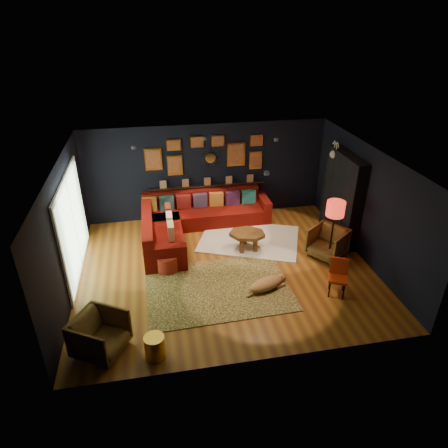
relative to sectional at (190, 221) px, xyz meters
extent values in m
plane|color=#975E1C|center=(0.61, -1.81, -0.32)|extent=(6.50, 6.50, 0.00)
plane|color=black|center=(0.61, 0.94, 0.98)|extent=(6.50, 0.00, 6.50)
plane|color=black|center=(0.61, -4.56, 0.98)|extent=(6.50, 0.00, 6.50)
plane|color=black|center=(-2.64, -1.81, 0.98)|extent=(0.00, 5.50, 5.50)
plane|color=black|center=(3.86, -1.81, 0.98)|extent=(0.00, 5.50, 5.50)
plane|color=silver|center=(0.61, -1.81, 2.28)|extent=(6.50, 6.50, 0.00)
cube|color=maroon|center=(0.41, 0.44, -0.11)|extent=(3.20, 0.95, 0.42)
cube|color=maroon|center=(0.41, 0.80, 0.31)|extent=(3.20, 0.24, 0.46)
cube|color=maroon|center=(2.11, 0.44, 0.00)|extent=(0.22, 0.95, 0.64)
cube|color=maroon|center=(-0.71, -0.66, -0.11)|extent=(0.95, 2.20, 0.42)
cube|color=maroon|center=(-1.07, -0.66, 0.31)|extent=(0.24, 2.20, 0.46)
cube|color=maroon|center=(-0.71, -1.66, 0.00)|extent=(0.95, 0.22, 0.64)
cube|color=gold|center=(-0.99, 0.59, 0.30)|extent=(0.38, 0.14, 0.38)
cube|color=#295961|center=(-0.54, 0.59, 0.30)|extent=(0.38, 0.14, 0.38)
cube|color=maroon|center=(-0.09, 0.59, 0.30)|extent=(0.38, 0.14, 0.38)
cube|color=#3B3151|center=(0.36, 0.59, 0.30)|extent=(0.38, 0.14, 0.38)
cube|color=#BA7728|center=(0.81, 0.59, 0.30)|extent=(0.38, 0.14, 0.38)
cube|color=#48214D|center=(1.26, 0.59, 0.30)|extent=(0.38, 0.14, 0.38)
cube|color=#1B6F6C|center=(1.71, 0.59, 0.30)|extent=(0.38, 0.14, 0.38)
cube|color=maroon|center=(-0.53, 0.04, 0.30)|extent=(0.14, 0.38, 0.38)
cube|color=beige|center=(-0.53, -0.46, 0.30)|extent=(0.14, 0.38, 0.38)
cube|color=tan|center=(-0.53, -0.96, 0.30)|extent=(0.14, 0.38, 0.38)
cube|color=black|center=(0.61, 0.87, 0.60)|extent=(3.20, 0.12, 0.04)
cube|color=gold|center=(-0.79, 0.91, 1.43)|extent=(0.45, 0.03, 0.60)
cube|color=#A85B2F|center=(-0.79, 0.89, 1.43)|extent=(0.38, 0.01, 0.51)
cube|color=gold|center=(-0.24, 0.91, 1.23)|extent=(0.40, 0.03, 0.55)
cube|color=#A85B2F|center=(-0.24, 0.89, 1.23)|extent=(0.34, 0.01, 0.47)
cube|color=gold|center=(-0.24, 0.91, 1.78)|extent=(0.38, 0.03, 0.30)
cube|color=#A85B2F|center=(-0.24, 0.89, 1.78)|extent=(0.32, 0.01, 0.25)
cube|color=gold|center=(1.41, 0.91, 1.43)|extent=(0.50, 0.03, 0.65)
cube|color=#A85B2F|center=(1.41, 0.89, 1.43)|extent=(0.42, 0.01, 0.55)
cube|color=gold|center=(1.96, 0.91, 1.23)|extent=(0.35, 0.03, 0.50)
cube|color=#A85B2F|center=(1.96, 0.89, 1.23)|extent=(0.30, 0.01, 0.42)
cube|color=gold|center=(1.96, 0.91, 1.78)|extent=(0.35, 0.03, 0.30)
cube|color=#A85B2F|center=(1.96, 0.89, 1.78)|extent=(0.30, 0.01, 0.25)
cube|color=gold|center=(0.36, 0.91, 1.83)|extent=(0.35, 0.03, 0.30)
cube|color=#A85B2F|center=(0.36, 0.89, 1.83)|extent=(0.30, 0.01, 0.25)
cube|color=gold|center=(0.91, 0.91, 1.83)|extent=(0.35, 0.03, 0.30)
cube|color=#A85B2F|center=(0.91, 0.89, 1.83)|extent=(0.30, 0.01, 0.25)
cylinder|color=silver|center=(0.71, 0.91, 1.38)|extent=(0.28, 0.03, 0.28)
cone|color=gold|center=(0.93, 0.91, 1.38)|extent=(0.03, 0.16, 0.03)
cone|color=gold|center=(0.92, 0.91, 1.46)|extent=(0.04, 0.16, 0.04)
cone|color=gold|center=(0.87, 0.91, 1.53)|extent=(0.04, 0.16, 0.04)
cone|color=gold|center=(0.80, 0.91, 1.58)|extent=(0.04, 0.16, 0.04)
cone|color=gold|center=(0.71, 0.91, 1.60)|extent=(0.03, 0.16, 0.03)
cone|color=gold|center=(0.63, 0.91, 1.58)|extent=(0.04, 0.16, 0.04)
cone|color=gold|center=(0.56, 0.91, 1.53)|extent=(0.04, 0.16, 0.04)
cone|color=gold|center=(0.51, 0.91, 1.46)|extent=(0.04, 0.16, 0.04)
cone|color=gold|center=(0.49, 0.91, 1.38)|extent=(0.03, 0.16, 0.03)
cone|color=gold|center=(0.51, 0.91, 1.29)|extent=(0.04, 0.16, 0.04)
cone|color=gold|center=(0.56, 0.91, 1.22)|extent=(0.04, 0.16, 0.04)
cone|color=gold|center=(0.63, 0.91, 1.17)|extent=(0.04, 0.16, 0.04)
cone|color=gold|center=(0.71, 0.91, 1.16)|extent=(0.03, 0.16, 0.03)
cone|color=gold|center=(0.80, 0.91, 1.17)|extent=(0.04, 0.16, 0.04)
cone|color=gold|center=(0.87, 0.91, 1.22)|extent=(0.04, 0.16, 0.04)
cone|color=gold|center=(0.92, 0.91, 1.29)|extent=(0.04, 0.16, 0.04)
cube|color=black|center=(3.71, -0.91, 0.78)|extent=(0.30, 1.60, 2.20)
cube|color=black|center=(3.65, -0.91, 0.13)|extent=(0.20, 0.80, 0.90)
cone|color=white|center=(3.80, -0.41, 1.73)|extent=(0.35, 0.28, 0.28)
sphere|color=white|center=(3.58, -0.41, 1.73)|extent=(0.20, 0.20, 0.20)
cylinder|color=white|center=(3.60, -0.47, 1.90)|extent=(0.02, 0.10, 0.28)
cylinder|color=white|center=(3.60, -0.35, 1.90)|extent=(0.02, 0.10, 0.28)
cube|color=white|center=(-2.61, -1.21, 0.78)|extent=(0.04, 2.80, 2.20)
cube|color=#A7C798|center=(-2.58, -1.21, 0.78)|extent=(0.01, 2.60, 2.00)
cube|color=white|center=(-2.58, -1.21, 0.78)|extent=(0.02, 0.06, 2.00)
cylinder|color=black|center=(-1.19, -0.61, 2.24)|extent=(0.10, 0.10, 0.06)
cylinder|color=black|center=(0.41, -0.21, 2.24)|extent=(0.10, 0.10, 0.06)
cylinder|color=black|center=(2.01, -0.61, 2.24)|extent=(0.10, 0.10, 0.06)
cylinder|color=black|center=(1.21, -2.61, 2.24)|extent=(0.10, 0.10, 0.06)
cube|color=white|center=(1.45, -0.66, -0.31)|extent=(2.91, 2.55, 0.03)
cube|color=tan|center=(0.32, -2.51, -0.31)|extent=(3.03, 2.21, 0.02)
cylinder|color=brown|center=(1.11, -1.27, -0.11)|extent=(0.11, 0.11, 0.35)
cylinder|color=brown|center=(1.44, -1.27, -0.11)|extent=(0.11, 0.11, 0.35)
cylinder|color=brown|center=(1.27, -0.89, -0.11)|extent=(0.11, 0.11, 0.35)
cylinder|color=#A72A1B|center=(-0.69, -1.61, -0.11)|extent=(0.54, 0.54, 0.35)
imported|color=#BA873A|center=(-1.94, -3.86, 0.08)|extent=(1.02, 1.04, 0.80)
imported|color=#BA873A|center=(3.06, -1.74, 0.07)|extent=(1.04, 1.05, 0.79)
cylinder|color=gold|center=(-1.04, -4.16, -0.11)|extent=(0.34, 0.34, 0.43)
cylinder|color=black|center=(2.49, -3.21, -0.13)|extent=(0.03, 0.03, 0.39)
cylinder|color=black|center=(2.74, -3.32, -0.13)|extent=(0.03, 0.03, 0.39)
cylinder|color=black|center=(2.61, -2.95, -0.13)|extent=(0.03, 0.03, 0.39)
cylinder|color=black|center=(2.86, -3.07, -0.13)|extent=(0.03, 0.03, 0.39)
cube|color=red|center=(2.67, -3.14, 0.06)|extent=(0.49, 0.49, 0.06)
cube|color=red|center=(2.74, -3.00, 0.28)|extent=(0.36, 0.20, 0.37)
cylinder|color=black|center=(3.08, -1.86, -0.30)|extent=(0.25, 0.25, 0.04)
cylinder|color=black|center=(3.08, -1.86, 0.32)|extent=(0.04, 0.04, 1.20)
cylinder|color=red|center=(3.08, -1.86, 0.99)|extent=(0.41, 0.41, 0.34)
camera|label=1|loc=(-0.81, -9.18, 4.87)|focal=32.00mm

